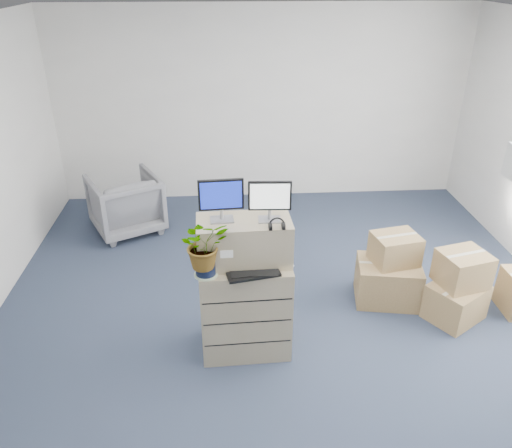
% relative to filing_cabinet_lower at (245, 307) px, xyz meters
% --- Properties ---
extents(ground, '(7.00, 7.00, 0.00)m').
position_rel_filing_cabinet_lower_xyz_m(ground, '(0.42, 0.03, -0.47)').
color(ground, '#283549').
rests_on(ground, ground).
extents(wall_back, '(6.00, 0.02, 2.80)m').
position_rel_filing_cabinet_lower_xyz_m(wall_back, '(0.42, 3.54, 0.93)').
color(wall_back, silver).
rests_on(wall_back, ground).
extents(filing_cabinet_lower, '(0.82, 0.52, 0.93)m').
position_rel_filing_cabinet_lower_xyz_m(filing_cabinet_lower, '(0.00, 0.00, 0.00)').
color(filing_cabinet_lower, tan).
rests_on(filing_cabinet_lower, ground).
extents(filing_cabinet_upper, '(0.81, 0.43, 0.40)m').
position_rel_filing_cabinet_lower_xyz_m(filing_cabinet_upper, '(-0.00, 0.04, 0.67)').
color(filing_cabinet_upper, tan).
rests_on(filing_cabinet_upper, filing_cabinet_lower).
extents(monitor_left, '(0.38, 0.16, 0.37)m').
position_rel_filing_cabinet_lower_xyz_m(monitor_left, '(-0.19, 0.06, 1.07)').
color(monitor_left, '#99999E').
rests_on(monitor_left, filing_cabinet_upper).
extents(monitor_right, '(0.36, 0.14, 0.35)m').
position_rel_filing_cabinet_lower_xyz_m(monitor_right, '(0.21, 0.03, 1.07)').
color(monitor_right, '#99999E').
rests_on(monitor_right, filing_cabinet_upper).
extents(headphones, '(0.13, 0.02, 0.13)m').
position_rel_filing_cabinet_lower_xyz_m(headphones, '(0.26, -0.12, 0.90)').
color(headphones, black).
rests_on(headphones, filing_cabinet_upper).
extents(keyboard, '(0.47, 0.27, 0.02)m').
position_rel_filing_cabinet_lower_xyz_m(keyboard, '(0.06, -0.18, 0.48)').
color(keyboard, black).
rests_on(keyboard, filing_cabinet_lower).
extents(mouse, '(0.10, 0.07, 0.03)m').
position_rel_filing_cabinet_lower_xyz_m(mouse, '(0.38, -0.08, 0.48)').
color(mouse, silver).
rests_on(mouse, filing_cabinet_lower).
extents(water_bottle, '(0.06, 0.06, 0.22)m').
position_rel_filing_cabinet_lower_xyz_m(water_bottle, '(0.05, 0.05, 0.58)').
color(water_bottle, '#93959B').
rests_on(water_bottle, filing_cabinet_lower).
extents(phone_dock, '(0.05, 0.04, 0.11)m').
position_rel_filing_cabinet_lower_xyz_m(phone_dock, '(-0.03, 0.02, 0.50)').
color(phone_dock, silver).
rests_on(phone_dock, filing_cabinet_lower).
extents(external_drive, '(0.21, 0.18, 0.05)m').
position_rel_filing_cabinet_lower_xyz_m(external_drive, '(0.32, 0.17, 0.49)').
color(external_drive, black).
rests_on(external_drive, filing_cabinet_lower).
extents(tissue_box, '(0.23, 0.17, 0.08)m').
position_rel_filing_cabinet_lower_xyz_m(tissue_box, '(0.32, 0.13, 0.56)').
color(tissue_box, '#4196DF').
rests_on(tissue_box, external_drive).
extents(potted_plant, '(0.49, 0.52, 0.42)m').
position_rel_filing_cabinet_lower_xyz_m(potted_plant, '(-0.33, -0.16, 0.71)').
color(potted_plant, '#A6BD98').
rests_on(potted_plant, filing_cabinet_lower).
extents(office_chair, '(1.11, 1.09, 0.87)m').
position_rel_filing_cabinet_lower_xyz_m(office_chair, '(-1.49, 2.46, -0.03)').
color(office_chair, slate).
rests_on(office_chair, ground).
extents(cardboard_boxes, '(2.15, 0.99, 0.77)m').
position_rel_filing_cabinet_lower_xyz_m(cardboard_boxes, '(2.12, 0.49, -0.16)').
color(cardboard_boxes, olive).
rests_on(cardboard_boxes, ground).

